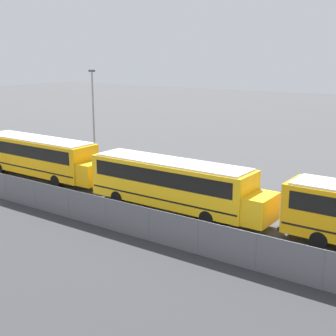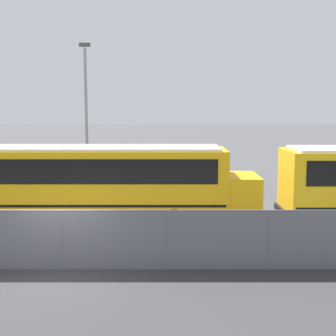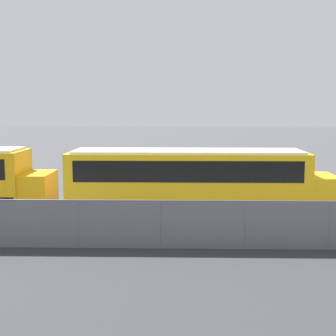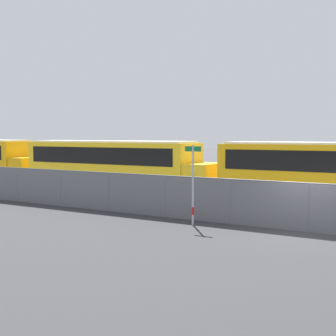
% 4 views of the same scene
% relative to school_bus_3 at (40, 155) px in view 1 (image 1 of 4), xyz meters
% --- Properties ---
extents(school_bus_3, '(12.28, 2.59, 3.17)m').
position_rel_school_bus_3_xyz_m(school_bus_3, '(0.00, 0.00, 0.00)').
color(school_bus_3, '#EDA80F').
rests_on(school_bus_3, ground_plane).
extents(school_bus_4, '(12.28, 2.59, 3.17)m').
position_rel_school_bus_3_xyz_m(school_bus_4, '(13.15, -0.47, 0.00)').
color(school_bus_4, yellow).
rests_on(school_bus_4, ground_plane).
extents(light_pole, '(0.60, 0.24, 8.17)m').
position_rel_school_bus_3_xyz_m(light_pole, '(-1.70, 7.80, 2.60)').
color(light_pole, gray).
rests_on(light_pole, ground_plane).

